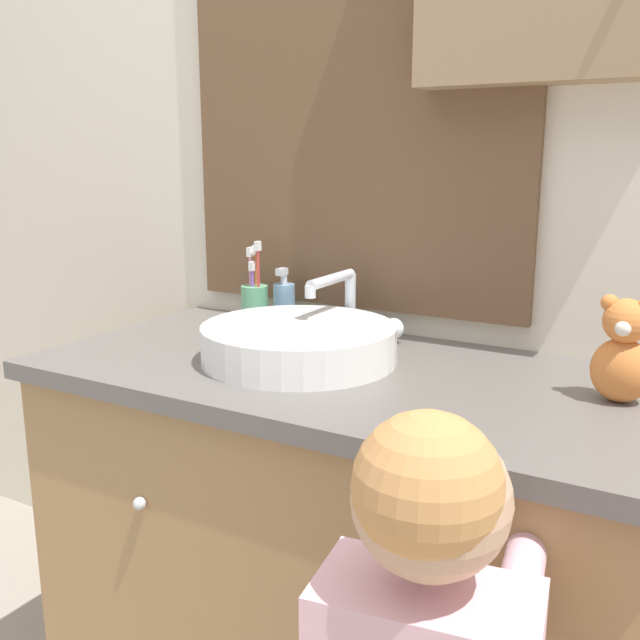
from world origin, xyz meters
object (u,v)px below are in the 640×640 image
(toothbrush_holder, at_px, (255,302))
(soap_dispenser, at_px, (284,305))
(teddy_bear, at_px, (623,353))
(sink_basin, at_px, (300,341))

(toothbrush_holder, relative_size, soap_dispenser, 1.40)
(toothbrush_holder, distance_m, teddy_bear, 0.84)
(sink_basin, relative_size, soap_dispenser, 3.01)
(sink_basin, height_order, soap_dispenser, sink_basin)
(sink_basin, distance_m, toothbrush_holder, 0.33)
(sink_basin, bearing_deg, soap_dispenser, 129.34)
(sink_basin, height_order, toothbrush_holder, toothbrush_holder)
(sink_basin, height_order, teddy_bear, teddy_bear)
(teddy_bear, bearing_deg, toothbrush_holder, 169.66)
(sink_basin, xyz_separation_m, toothbrush_holder, (-0.25, 0.21, 0.02))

